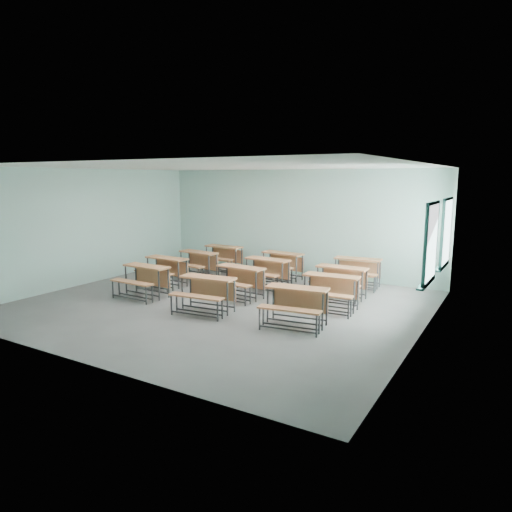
{
  "coord_description": "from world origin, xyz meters",
  "views": [
    {
      "loc": [
        5.98,
        -8.6,
        2.96
      ],
      "look_at": [
        0.25,
        1.2,
        1.0
      ],
      "focal_mm": 32.0,
      "sensor_mm": 36.0,
      "label": 1
    }
  ],
  "objects_px": {
    "desk_unit_r3c0": "(222,254)",
    "desk_unit_r2c0": "(196,261)",
    "desk_unit_r2c1": "(265,269)",
    "desk_unit_r1c0": "(164,267)",
    "desk_unit_r1c2": "(330,287)",
    "desk_unit_r2c2": "(340,278)",
    "desk_unit_r0c1": "(206,289)",
    "desk_unit_r3c2": "(357,268)",
    "desk_unit_r0c0": "(143,276)",
    "desk_unit_r3c1": "(281,262)",
    "desk_unit_r1c1": "(238,277)",
    "desk_unit_r0c2": "(295,301)"
  },
  "relations": [
    {
      "from": "desk_unit_r0c1",
      "to": "desk_unit_r3c2",
      "type": "relative_size",
      "value": 1.0
    },
    {
      "from": "desk_unit_r1c2",
      "to": "desk_unit_r3c0",
      "type": "height_order",
      "value": "same"
    },
    {
      "from": "desk_unit_r2c0",
      "to": "desk_unit_r2c1",
      "type": "relative_size",
      "value": 1.03
    },
    {
      "from": "desk_unit_r0c0",
      "to": "desk_unit_r2c1",
      "type": "relative_size",
      "value": 0.98
    },
    {
      "from": "desk_unit_r2c1",
      "to": "desk_unit_r3c0",
      "type": "height_order",
      "value": "same"
    },
    {
      "from": "desk_unit_r2c0",
      "to": "desk_unit_r2c1",
      "type": "bearing_deg",
      "value": 7.1
    },
    {
      "from": "desk_unit_r2c0",
      "to": "desk_unit_r3c0",
      "type": "xyz_separation_m",
      "value": [
        0.02,
        1.32,
        0.0
      ]
    },
    {
      "from": "desk_unit_r0c0",
      "to": "desk_unit_r1c0",
      "type": "distance_m",
      "value": 1.21
    },
    {
      "from": "desk_unit_r2c0",
      "to": "desk_unit_r3c2",
      "type": "relative_size",
      "value": 1.02
    },
    {
      "from": "desk_unit_r0c0",
      "to": "desk_unit_r1c0",
      "type": "xyz_separation_m",
      "value": [
        -0.35,
        1.16,
        0.0
      ]
    },
    {
      "from": "desk_unit_r3c1",
      "to": "desk_unit_r3c0",
      "type": "bearing_deg",
      "value": -178.65
    },
    {
      "from": "desk_unit_r0c0",
      "to": "desk_unit_r3c2",
      "type": "bearing_deg",
      "value": 43.11
    },
    {
      "from": "desk_unit_r2c1",
      "to": "desk_unit_r2c0",
      "type": "bearing_deg",
      "value": -175.66
    },
    {
      "from": "desk_unit_r0c1",
      "to": "desk_unit_r1c0",
      "type": "relative_size",
      "value": 1.03
    },
    {
      "from": "desk_unit_r2c0",
      "to": "desk_unit_r3c0",
      "type": "distance_m",
      "value": 1.32
    },
    {
      "from": "desk_unit_r0c1",
      "to": "desk_unit_r2c2",
      "type": "distance_m",
      "value": 3.39
    },
    {
      "from": "desk_unit_r1c0",
      "to": "desk_unit_r3c1",
      "type": "height_order",
      "value": "same"
    },
    {
      "from": "desk_unit_r2c1",
      "to": "desk_unit_r2c2",
      "type": "relative_size",
      "value": 1.04
    },
    {
      "from": "desk_unit_r2c2",
      "to": "desk_unit_r1c0",
      "type": "bearing_deg",
      "value": -164.96
    },
    {
      "from": "desk_unit_r1c2",
      "to": "desk_unit_r2c2",
      "type": "relative_size",
      "value": 1.03
    },
    {
      "from": "desk_unit_r2c0",
      "to": "desk_unit_r3c1",
      "type": "bearing_deg",
      "value": 33.65
    },
    {
      "from": "desk_unit_r1c2",
      "to": "desk_unit_r2c2",
      "type": "bearing_deg",
      "value": 93.82
    },
    {
      "from": "desk_unit_r2c1",
      "to": "desk_unit_r3c0",
      "type": "distance_m",
      "value": 2.67
    },
    {
      "from": "desk_unit_r2c0",
      "to": "desk_unit_r3c1",
      "type": "relative_size",
      "value": 1.01
    },
    {
      "from": "desk_unit_r0c1",
      "to": "desk_unit_r1c1",
      "type": "distance_m",
      "value": 1.37
    },
    {
      "from": "desk_unit_r1c1",
      "to": "desk_unit_r0c2",
      "type": "bearing_deg",
      "value": -25.47
    },
    {
      "from": "desk_unit_r0c0",
      "to": "desk_unit_r3c2",
      "type": "xyz_separation_m",
      "value": [
        4.26,
        3.71,
        0.0
      ]
    },
    {
      "from": "desk_unit_r0c2",
      "to": "desk_unit_r1c0",
      "type": "bearing_deg",
      "value": 156.44
    },
    {
      "from": "desk_unit_r2c2",
      "to": "desk_unit_r3c1",
      "type": "distance_m",
      "value": 2.55
    },
    {
      "from": "desk_unit_r1c0",
      "to": "desk_unit_r3c0",
      "type": "relative_size",
      "value": 1.02
    },
    {
      "from": "desk_unit_r3c2",
      "to": "desk_unit_r1c0",
      "type": "bearing_deg",
      "value": -156.38
    },
    {
      "from": "desk_unit_r0c0",
      "to": "desk_unit_r3c1",
      "type": "distance_m",
      "value": 4.06
    },
    {
      "from": "desk_unit_r1c1",
      "to": "desk_unit_r2c1",
      "type": "xyz_separation_m",
      "value": [
        0.04,
        1.3,
        0.0
      ]
    },
    {
      "from": "desk_unit_r1c0",
      "to": "desk_unit_r2c1",
      "type": "xyz_separation_m",
      "value": [
        2.49,
        1.24,
        0.0
      ]
    },
    {
      "from": "desk_unit_r2c0",
      "to": "desk_unit_r3c2",
      "type": "bearing_deg",
      "value": 23.49
    },
    {
      "from": "desk_unit_r2c0",
      "to": "desk_unit_r2c1",
      "type": "height_order",
      "value": "same"
    },
    {
      "from": "desk_unit_r3c1",
      "to": "desk_unit_r1c2",
      "type": "bearing_deg",
      "value": -36.7
    },
    {
      "from": "desk_unit_r2c2",
      "to": "desk_unit_r0c0",
      "type": "bearing_deg",
      "value": -150.6
    },
    {
      "from": "desk_unit_r2c2",
      "to": "desk_unit_r0c2",
      "type": "bearing_deg",
      "value": -89.87
    },
    {
      "from": "desk_unit_r3c1",
      "to": "desk_unit_r3c2",
      "type": "xyz_separation_m",
      "value": [
        2.23,
        0.19,
        0.0
      ]
    },
    {
      "from": "desk_unit_r3c2",
      "to": "desk_unit_r2c1",
      "type": "bearing_deg",
      "value": -153.54
    },
    {
      "from": "desk_unit_r0c1",
      "to": "desk_unit_r3c1",
      "type": "xyz_separation_m",
      "value": [
        -0.09,
        3.79,
        0.0
      ]
    },
    {
      "from": "desk_unit_r1c1",
      "to": "desk_unit_r2c0",
      "type": "relative_size",
      "value": 0.98
    },
    {
      "from": "desk_unit_r0c0",
      "to": "desk_unit_r2c0",
      "type": "bearing_deg",
      "value": 97.09
    },
    {
      "from": "desk_unit_r2c1",
      "to": "desk_unit_r3c0",
      "type": "xyz_separation_m",
      "value": [
        -2.33,
        1.32,
        0.0
      ]
    },
    {
      "from": "desk_unit_r2c1",
      "to": "desk_unit_r3c2",
      "type": "distance_m",
      "value": 2.49
    },
    {
      "from": "desk_unit_r1c0",
      "to": "desk_unit_r3c2",
      "type": "distance_m",
      "value": 5.27
    },
    {
      "from": "desk_unit_r1c2",
      "to": "desk_unit_r2c1",
      "type": "xyz_separation_m",
      "value": [
        -2.29,
        1.13,
        0.0
      ]
    },
    {
      "from": "desk_unit_r2c1",
      "to": "desk_unit_r3c1",
      "type": "bearing_deg",
      "value": 99.9
    },
    {
      "from": "desk_unit_r3c0",
      "to": "desk_unit_r2c0",
      "type": "bearing_deg",
      "value": -90.03
    }
  ]
}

